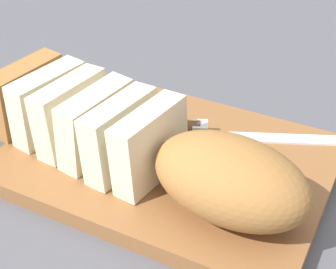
# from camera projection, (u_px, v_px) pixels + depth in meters

# --- Properties ---
(ground_plane) EXTENTS (3.00, 3.00, 0.00)m
(ground_plane) POSITION_uv_depth(u_px,v_px,m) (168.00, 167.00, 0.65)
(ground_plane) COLOR #4C4C51
(cutting_board) EXTENTS (0.40, 0.29, 0.02)m
(cutting_board) POSITION_uv_depth(u_px,v_px,m) (168.00, 161.00, 0.65)
(cutting_board) COLOR brown
(cutting_board) RESTS_ON ground_plane
(bread_loaf) EXTENTS (0.42, 0.16, 0.09)m
(bread_loaf) POSITION_uv_depth(u_px,v_px,m) (149.00, 146.00, 0.58)
(bread_loaf) COLOR #996633
(bread_loaf) RESTS_ON cutting_board
(bread_knife) EXTENTS (0.23, 0.11, 0.02)m
(bread_knife) POSITION_uv_depth(u_px,v_px,m) (204.00, 131.00, 0.67)
(bread_knife) COLOR silver
(bread_knife) RESTS_ON cutting_board
(crumb_near_knife) EXTENTS (0.01, 0.01, 0.01)m
(crumb_near_knife) POSITION_uv_depth(u_px,v_px,m) (177.00, 168.00, 0.61)
(crumb_near_knife) COLOR tan
(crumb_near_knife) RESTS_ON cutting_board
(crumb_near_loaf) EXTENTS (0.01, 0.01, 0.01)m
(crumb_near_loaf) POSITION_uv_depth(u_px,v_px,m) (195.00, 149.00, 0.64)
(crumb_near_loaf) COLOR tan
(crumb_near_loaf) RESTS_ON cutting_board
(crumb_stray_left) EXTENTS (0.01, 0.01, 0.01)m
(crumb_stray_left) POSITION_uv_depth(u_px,v_px,m) (216.00, 152.00, 0.64)
(crumb_stray_left) COLOR tan
(crumb_stray_left) RESTS_ON cutting_board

